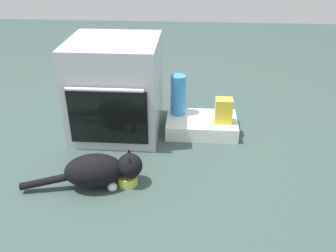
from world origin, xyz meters
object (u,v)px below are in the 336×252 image
object	(u,v)px
pantry_cabinet	(201,125)
cat	(100,170)
snack_bag	(224,111)
water_bottle	(178,95)
oven	(116,88)
food_bowl	(127,179)

from	to	relation	value
pantry_cabinet	cat	size ratio (longest dim) A/B	0.74
snack_bag	water_bottle	bearing A→B (deg)	160.59
oven	snack_bag	xyz separation A→B (m)	(0.76, -0.02, -0.14)
cat	water_bottle	xyz separation A→B (m)	(0.41, 0.76, 0.14)
oven	cat	distance (m)	0.70
pantry_cabinet	food_bowl	distance (m)	0.79
oven	cat	size ratio (longest dim) A/B	0.98
water_bottle	snack_bag	world-z (taller)	water_bottle
oven	water_bottle	distance (m)	0.45
oven	water_bottle	size ratio (longest dim) A/B	2.26
water_bottle	snack_bag	size ratio (longest dim) A/B	1.67
pantry_cabinet	snack_bag	size ratio (longest dim) A/B	2.84
water_bottle	snack_bag	xyz separation A→B (m)	(0.32, -0.11, -0.06)
cat	pantry_cabinet	bearing A→B (deg)	37.76
food_bowl	oven	bearing A→B (deg)	105.28
oven	cat	xyz separation A→B (m)	(0.02, -0.66, -0.22)
pantry_cabinet	water_bottle	size ratio (longest dim) A/B	1.70
water_bottle	pantry_cabinet	bearing A→B (deg)	-22.06
food_bowl	cat	world-z (taller)	cat
food_bowl	water_bottle	bearing A→B (deg)	70.06
oven	pantry_cabinet	distance (m)	0.68
pantry_cabinet	food_bowl	xyz separation A→B (m)	(-0.44, -0.65, -0.02)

